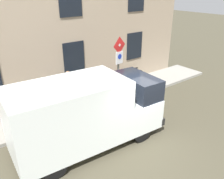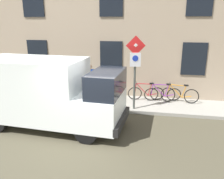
# 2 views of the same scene
# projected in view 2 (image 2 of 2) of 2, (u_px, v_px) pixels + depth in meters

# --- Properties ---
(ground_plane) EXTENTS (80.00, 80.00, 0.00)m
(ground_plane) POSITION_uv_depth(u_px,v_px,m) (85.00, 142.00, 7.40)
(ground_plane) COLOR #494433
(sidewalk_slab) EXTENTS (2.00, 16.12, 0.14)m
(sidewalk_slab) POSITION_uv_depth(u_px,v_px,m) (107.00, 102.00, 10.80)
(sidewalk_slab) COLOR gray
(sidewalk_slab) RESTS_ON ground_plane
(building_facade) EXTENTS (0.75, 14.12, 6.56)m
(building_facade) POSITION_uv_depth(u_px,v_px,m) (113.00, 32.00, 11.15)
(building_facade) COLOR tan
(building_facade) RESTS_ON ground_plane
(sign_post_stacked) EXTENTS (0.19, 0.55, 2.96)m
(sign_post_stacked) POSITION_uv_depth(u_px,v_px,m) (135.00, 63.00, 9.23)
(sign_post_stacked) COLOR #474C47
(sign_post_stacked) RESTS_ON sidewalk_slab
(delivery_van) EXTENTS (2.34, 5.45, 2.50)m
(delivery_van) POSITION_uv_depth(u_px,v_px,m) (48.00, 92.00, 8.18)
(delivery_van) COLOR white
(delivery_van) RESTS_ON ground_plane
(bicycle_orange) EXTENTS (0.46, 1.72, 0.89)m
(bicycle_orange) POSITION_uv_depth(u_px,v_px,m) (179.00, 95.00, 10.51)
(bicycle_orange) COLOR black
(bicycle_orange) RESTS_ON sidewalk_slab
(bicycle_purple) EXTENTS (0.51, 1.72, 0.89)m
(bicycle_purple) POSITION_uv_depth(u_px,v_px,m) (162.00, 94.00, 10.65)
(bicycle_purple) COLOR black
(bicycle_purple) RESTS_ON sidewalk_slab
(bicycle_red) EXTENTS (0.49, 1.71, 0.89)m
(bicycle_red) POSITION_uv_depth(u_px,v_px,m) (146.00, 93.00, 10.78)
(bicycle_red) COLOR black
(bicycle_red) RESTS_ON sidewalk_slab
(pedestrian) EXTENTS (0.33, 0.44, 1.72)m
(pedestrian) POSITION_uv_depth(u_px,v_px,m) (90.00, 81.00, 10.71)
(pedestrian) COLOR #262B47
(pedestrian) RESTS_ON sidewalk_slab
(litter_bin) EXTENTS (0.44, 0.44, 0.90)m
(litter_bin) POSITION_uv_depth(u_px,v_px,m) (91.00, 95.00, 10.14)
(litter_bin) COLOR #2D5133
(litter_bin) RESTS_ON sidewalk_slab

